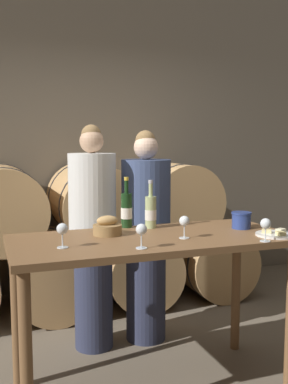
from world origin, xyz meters
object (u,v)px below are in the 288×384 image
bread_basket (107,227)px  wine_glass_far_left (62,230)px  person_right (146,236)px  wine_glass_center (184,222)px  wine_glass_left (141,231)px  person_left (93,237)px  cheese_plate (276,234)px  wine_bottle_red (127,210)px  tasting_table (152,258)px  blue_crock (241,219)px  wine_bottle_white (151,212)px  wine_glass_right (266,225)px

bread_basket → wine_glass_far_left: (-0.31, -0.24, 0.05)m
person_right → wine_glass_center: size_ratio=12.07×
bread_basket → wine_glass_left: 0.40m
person_left → cheese_plate: person_left is taller
wine_bottle_red → wine_glass_center: size_ratio=2.50×
tasting_table → blue_crock: size_ratio=12.92×
person_right → wine_bottle_white: 0.53m
person_right → tasting_table: bearing=-107.1°
bread_basket → cheese_plate: bread_basket is taller
wine_bottle_white → wine_glass_center: size_ratio=2.36×
wine_bottle_white → blue_crock: 0.59m
person_right → wine_glass_center: 0.84m
cheese_plate → wine_glass_left: wine_glass_left is taller
tasting_table → wine_bottle_white: size_ratio=5.31×
wine_glass_right → blue_crock: bearing=78.1°
wine_bottle_white → wine_glass_far_left: bearing=-150.8°
bread_basket → wine_glass_right: wine_glass_right is taller
person_right → blue_crock: size_ratio=12.44×
wine_bottle_red → wine_glass_left: (-0.10, -0.58, -0.02)m
tasting_table → wine_bottle_red: size_ratio=5.02×
wine_glass_far_left → wine_bottle_white: bearing=29.2°
blue_crock → wine_glass_right: (-0.08, -0.37, 0.04)m
person_right → wine_bottle_red: person_right is taller
person_left → wine_bottle_red: size_ratio=4.95×
cheese_plate → wine_glass_center: bearing=167.2°
wine_glass_left → cheese_plate: bearing=1.7°
wine_bottle_red → wine_glass_center: (0.21, -0.43, -0.02)m
blue_crock → wine_glass_left: 0.84m
wine_bottle_white → wine_glass_right: bearing=-51.7°
wine_glass_far_left → bread_basket: bearing=37.5°
wine_glass_center → blue_crock: bearing=16.9°
person_left → wine_glass_center: (0.35, -0.80, 0.22)m
cheese_plate → bread_basket: bearing=158.6°
wine_glass_right → wine_bottle_white: bearing=128.3°
tasting_table → wine_glass_far_left: wine_glass_far_left is taller
tasting_table → wine_glass_right: 0.68m
person_right → wine_glass_right: (0.34, -1.03, 0.25)m
blue_crock → cheese_plate: size_ratio=0.54×
bread_basket → tasting_table: bearing=-30.7°
wine_bottle_red → blue_crock: bearing=-23.0°
tasting_table → wine_glass_center: wine_glass_center is taller
wine_glass_right → wine_glass_far_left: bearing=167.8°
person_right → cheese_plate: person_right is taller
wine_bottle_red → cheese_plate: (0.76, -0.56, -0.11)m
cheese_plate → wine_glass_right: bearing=-144.4°
tasting_table → blue_crock: bearing=3.6°
wine_bottle_red → wine_glass_left: bearing=-100.2°
bread_basket → wine_glass_center: wine_glass_center is taller
wine_bottle_red → wine_glass_center: bearing=-63.9°
wine_bottle_red → cheese_plate: 0.95m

